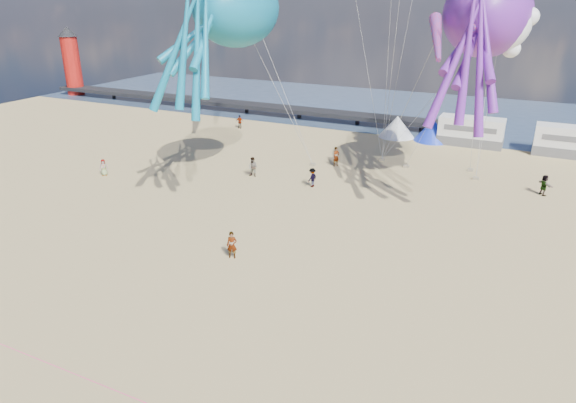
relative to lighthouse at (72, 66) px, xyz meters
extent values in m
plane|color=tan|center=(56.00, -44.00, -4.50)|extent=(120.00, 120.00, 0.00)
plane|color=#31445E|center=(56.00, 11.00, -4.48)|extent=(120.00, 120.00, 0.00)
cube|color=black|center=(28.00, 0.00, -3.50)|extent=(60.00, 3.00, 0.50)
cylinder|color=#A5140F|center=(0.00, 0.00, 0.00)|extent=(2.60, 2.60, 9.00)
cube|color=silver|center=(62.00, -4.00, -3.00)|extent=(6.60, 2.50, 3.00)
cube|color=silver|center=(71.50, -4.00, -3.00)|extent=(6.60, 2.50, 3.00)
cone|color=white|center=(54.00, -4.00, -3.30)|extent=(4.00, 4.00, 2.40)
cone|color=#1933CC|center=(58.00, -4.00, -3.30)|extent=(4.00, 4.00, 2.40)
imported|color=tan|center=(52.35, -37.06, -3.63)|extent=(0.74, 0.62, 1.74)
imported|color=#7F6659|center=(33.84, -28.71, -3.75)|extent=(0.64, 0.64, 1.50)
imported|color=#7F6659|center=(46.05, -23.20, -3.61)|extent=(0.89, 0.60, 1.78)
imported|color=#7F6659|center=(51.82, -23.33, -3.68)|extent=(0.77, 0.91, 1.63)
imported|color=#7F6659|center=(35.81, -8.28, -3.70)|extent=(1.16, 0.88, 1.59)
imported|color=#7F6659|center=(69.42, -16.98, -3.65)|extent=(0.95, 1.03, 1.70)
imported|color=#7F6659|center=(51.60, -17.08, -3.58)|extent=(1.35, 1.74, 1.84)
cube|color=gray|center=(49.60, -17.99, -4.39)|extent=(0.50, 0.35, 0.22)
cube|color=gray|center=(57.73, -14.69, -4.39)|extent=(0.50, 0.35, 0.22)
cube|color=gray|center=(64.07, -15.39, -4.39)|extent=(0.50, 0.35, 0.22)
cube|color=gray|center=(63.31, -13.19, -4.39)|extent=(0.50, 0.35, 0.22)
cube|color=gray|center=(55.09, -13.57, -4.39)|extent=(0.50, 0.35, 0.22)
camera|label=1|loc=(67.62, -60.87, 10.59)|focal=32.00mm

